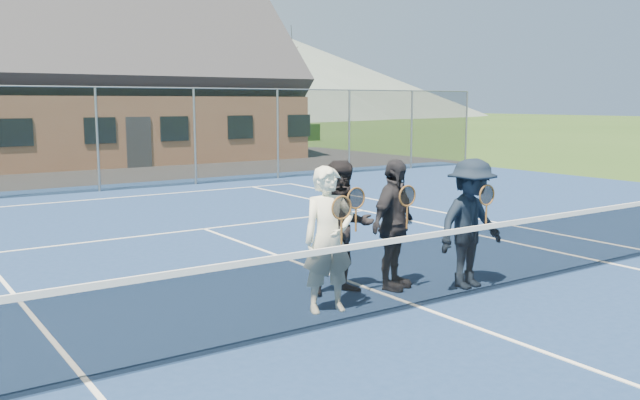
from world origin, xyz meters
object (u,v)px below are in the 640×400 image
object	(u,v)px
player_b	(344,228)
player_c	(394,225)
player_a	(328,240)
clubhouse	(116,69)
tennis_net	(421,267)
player_d	(471,224)

from	to	relation	value
player_b	player_c	bearing A→B (deg)	-17.03
player_a	player_b	distance (m)	0.83
clubhouse	player_c	world-z (taller)	clubhouse
tennis_net	clubhouse	bearing A→B (deg)	80.54
player_d	clubhouse	bearing A→B (deg)	83.30
player_a	player_b	xyz separation A→B (m)	(0.63, 0.54, -0.00)
clubhouse	player_b	distance (m)	23.54
player_b	player_c	size ratio (longest dim) A/B	1.00
tennis_net	clubhouse	world-z (taller)	clubhouse
player_d	tennis_net	bearing A→B (deg)	-165.47
clubhouse	player_b	xyz separation A→B (m)	(-4.41, -22.92, -3.07)
clubhouse	player_b	world-z (taller)	clubhouse
player_b	player_a	bearing A→B (deg)	-139.25
player_c	player_a	bearing A→B (deg)	-166.13
player_a	player_d	size ratio (longest dim) A/B	1.00
tennis_net	player_c	distance (m)	0.99
player_b	player_c	xyz separation A→B (m)	(0.70, -0.21, 0.00)
tennis_net	clubhouse	xyz separation A→B (m)	(4.00, 24.00, 3.45)
player_c	player_d	size ratio (longest dim) A/B	1.00
player_b	player_c	distance (m)	0.73
tennis_net	player_c	world-z (taller)	player_c
player_a	player_b	world-z (taller)	same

